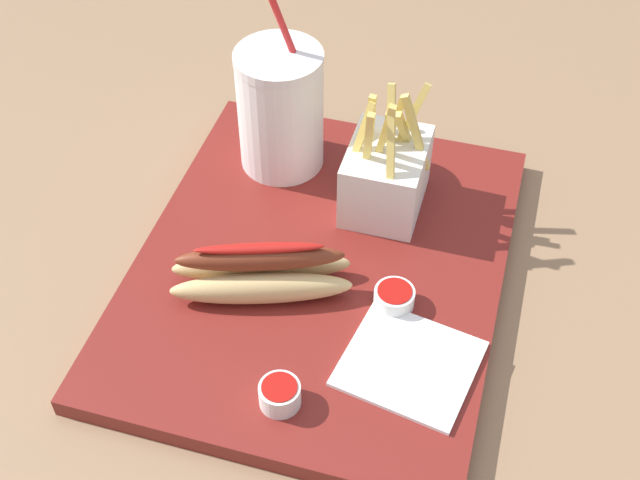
{
  "coord_description": "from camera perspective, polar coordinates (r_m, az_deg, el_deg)",
  "views": [
    {
      "loc": [
        -0.53,
        -0.15,
        0.63
      ],
      "look_at": [
        0.0,
        0.0,
        0.05
      ],
      "focal_mm": 47.81,
      "sensor_mm": 36.0,
      "label": 1
    }
  ],
  "objects": [
    {
      "name": "soda_cup",
      "position": [
        0.89,
        -2.66,
        8.73
      ],
      "size": [
        0.09,
        0.09,
        0.22
      ],
      "color": "white",
      "rests_on": "food_tray"
    },
    {
      "name": "fries_basket",
      "position": [
        0.86,
        4.44,
        4.43
      ],
      "size": [
        0.1,
        0.08,
        0.15
      ],
      "color": "white",
      "rests_on": "food_tray"
    },
    {
      "name": "hot_dog_1",
      "position": [
        0.79,
        -3.98,
        -2.15
      ],
      "size": [
        0.11,
        0.18,
        0.06
      ],
      "color": "#DBB775",
      "rests_on": "food_tray"
    },
    {
      "name": "ketchup_cup_2",
      "position": [
        0.72,
        -2.71,
        -10.24
      ],
      "size": [
        0.04,
        0.04,
        0.02
      ],
      "color": "white",
      "rests_on": "food_tray"
    },
    {
      "name": "napkin_stack",
      "position": [
        0.75,
        6.0,
        -8.23
      ],
      "size": [
        0.12,
        0.13,
        0.0
      ],
      "primitive_type": "cube",
      "rotation": [
        0.0,
        0.0,
        -0.18
      ],
      "color": "white",
      "rests_on": "food_tray"
    },
    {
      "name": "ground_plane",
      "position": [
        0.85,
        0.0,
        -2.8
      ],
      "size": [
        2.4,
        2.4,
        0.02
      ],
      "primitive_type": "cube",
      "color": "#8C6B4C"
    },
    {
      "name": "food_tray",
      "position": [
        0.83,
        0.0,
        -1.9
      ],
      "size": [
        0.43,
        0.35,
        0.02
      ],
      "primitive_type": "cube",
      "color": "maroon",
      "rests_on": "ground_plane"
    },
    {
      "name": "ketchup_cup_1",
      "position": [
        0.79,
        4.99,
        -3.82
      ],
      "size": [
        0.04,
        0.04,
        0.02
      ],
      "color": "white",
      "rests_on": "food_tray"
    }
  ]
}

